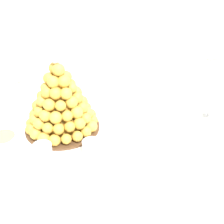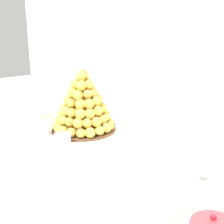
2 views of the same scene
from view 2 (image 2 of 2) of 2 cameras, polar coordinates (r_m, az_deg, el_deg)
name	(u,v)px [view 2 (image 2 of 2)]	position (r m, az deg, el deg)	size (l,w,h in m)	color
buffet_table	(98,169)	(1.16, -2.67, -11.04)	(1.46, 0.79, 0.80)	brown
serving_tray	(75,135)	(1.20, -7.13, -4.53)	(0.64, 0.42, 0.02)	white
croquembouche	(83,104)	(1.22, -5.61, 1.47)	(0.27, 0.27, 0.29)	#4C331E
dessert_cup_left	(26,120)	(1.35, -16.38, -1.41)	(0.06, 0.06, 0.06)	silver
dessert_cup_mid_left	(43,130)	(1.21, -13.34, -3.41)	(0.06, 0.06, 0.05)	silver
dessert_cup_centre	(63,141)	(1.08, -9.54, -5.59)	(0.06, 0.06, 0.05)	silver
dessert_cup_mid_right	(86,156)	(0.97, -5.02, -8.46)	(0.05, 0.05, 0.05)	silver
creme_brulee_ramekin	(47,119)	(1.38, -12.43, -1.29)	(0.09, 0.09, 0.02)	white
macaron_goblet	(208,130)	(0.86, 18.14, -3.43)	(0.15, 0.15, 0.26)	white
wine_glass	(98,88)	(1.50, -2.64, 4.71)	(0.08, 0.08, 0.17)	silver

